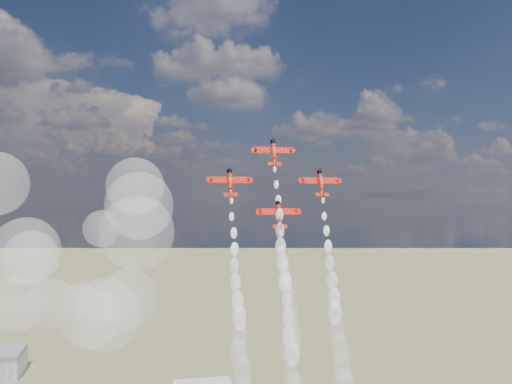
{
  "coord_description": "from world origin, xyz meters",
  "views": [
    {
      "loc": [
        -34.15,
        -140.19,
        98.18
      ],
      "look_at": [
        -0.42,
        11.42,
        99.06
      ],
      "focal_mm": 38.0,
      "sensor_mm": 36.0,
      "label": 1
    }
  ],
  "objects_px": {
    "plane_lead": "(274,152)",
    "plane_right": "(321,183)",
    "plane_slot": "(279,214)",
    "plane_left": "(230,182)"
  },
  "relations": [
    {
      "from": "plane_lead",
      "to": "plane_right",
      "type": "distance_m",
      "value": 16.56
    },
    {
      "from": "plane_lead",
      "to": "plane_right",
      "type": "height_order",
      "value": "plane_lead"
    },
    {
      "from": "plane_lead",
      "to": "plane_slot",
      "type": "xyz_separation_m",
      "value": [
        0.0,
        -6.01,
        -18.01
      ]
    },
    {
      "from": "plane_lead",
      "to": "plane_left",
      "type": "bearing_deg",
      "value": -167.52
    },
    {
      "from": "plane_left",
      "to": "plane_lead",
      "type": "bearing_deg",
      "value": 12.48
    },
    {
      "from": "plane_lead",
      "to": "plane_right",
      "type": "xyz_separation_m",
      "value": [
        13.56,
        -3.0,
        -9.01
      ]
    },
    {
      "from": "plane_right",
      "to": "plane_left",
      "type": "bearing_deg",
      "value": 180.0
    },
    {
      "from": "plane_slot",
      "to": "plane_right",
      "type": "bearing_deg",
      "value": 12.48
    },
    {
      "from": "plane_right",
      "to": "plane_slot",
      "type": "distance_m",
      "value": 16.56
    },
    {
      "from": "plane_left",
      "to": "plane_right",
      "type": "height_order",
      "value": "same"
    }
  ]
}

